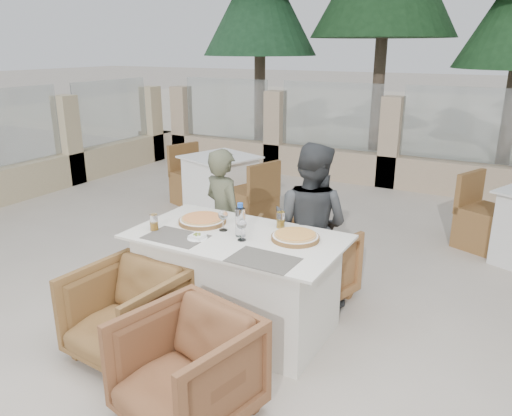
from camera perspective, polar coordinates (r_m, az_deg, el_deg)
The scene contains 23 objects.
ground at distance 4.07m, azimuth -3.59°, elevation -13.48°, with size 80.00×80.00×0.00m, color #BEB2A2.
sand_patch at distance 17.14m, azimuth 22.76°, elevation 9.58°, with size 30.00×16.00×0.01m, color beige.
perimeter_wall_far at distance 8.04m, azimuth 15.13°, elevation 7.96°, with size 10.00×0.34×1.60m, color tan, non-canonical shape.
perimeter_wall_left at distance 7.88m, azimuth -26.21°, elevation 6.53°, with size 0.34×7.00×1.60m, color beige, non-canonical shape.
pine_far_left at distance 11.30m, azimuth 0.46°, elevation 21.23°, with size 2.42×2.42×5.50m, color #1D4426.
dining_table at distance 3.90m, azimuth -2.16°, elevation -8.41°, with size 1.60×0.90×0.77m, color white, non-canonical shape.
placemat_near_left at distance 3.76m, azimuth -9.14°, elevation -3.27°, with size 0.45×0.30×0.00m, color #5F5A52.
placemat_near_right at distance 3.33m, azimuth 0.85°, elevation -5.94°, with size 0.45×0.30×0.00m, color #58544C.
pizza_left at distance 4.02m, azimuth -6.15°, elevation -1.37°, with size 0.38×0.38×0.05m, color #E6531F.
pizza_right at distance 3.67m, azimuth 4.51°, elevation -3.30°, with size 0.35×0.35×0.05m, color orange.
water_bottle at distance 3.69m, azimuth -1.80°, elevation -1.35°, with size 0.08×0.08×0.26m, color #C2DDFF.
wine_glass_centre at distance 3.82m, azimuth -3.78°, elevation -1.28°, with size 0.08×0.08×0.18m, color white, non-canonical shape.
wine_glass_near at distance 3.62m, azimuth -1.64°, elevation -2.35°, with size 0.08×0.08×0.18m, color white, non-canonical shape.
beer_glass_left at distance 3.90m, azimuth -11.59°, elevation -1.64°, with size 0.06×0.06×0.13m, color orange.
beer_glass_right at distance 3.89m, azimuth 2.83°, elevation -1.36°, with size 0.06×0.06×0.13m, color gold.
olive_dish at distance 3.69m, azimuth -6.74°, elevation -3.22°, with size 0.11×0.11×0.04m, color white, non-canonical shape.
armchair_far_left at distance 4.81m, azimuth -3.32°, elevation -4.47°, with size 0.61×0.62×0.57m, color brown.
armchair_far_right at distance 4.37m, azimuth 5.82°, elevation -6.37°, with size 0.69×0.71×0.65m, color #956336.
armchair_near_left at distance 3.71m, azimuth -14.54°, elevation -11.60°, with size 0.70×0.72×0.65m, color brown.
armchair_near_right at distance 3.08m, azimuth -7.94°, elevation -17.79°, with size 0.70×0.72×0.66m, color brown.
diner_left at distance 4.51m, azimuth -3.70°, elevation -1.20°, with size 0.47×0.31×1.28m, color #53563E.
diner_right at distance 4.18m, azimuth 6.22°, elevation -1.99°, with size 0.68×0.53×1.40m, color #3C3E41.
bg_table_a at distance 6.55m, azimuth -4.08°, elevation 2.61°, with size 1.64×0.82×0.77m, color white, non-canonical shape.
Camera 1 is at (1.89, -2.90, 2.12)m, focal length 35.00 mm.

